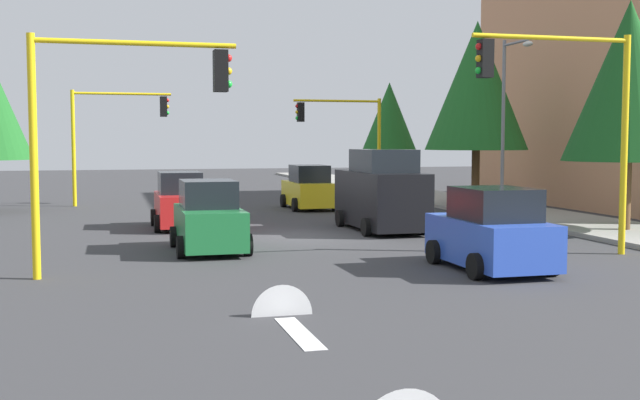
% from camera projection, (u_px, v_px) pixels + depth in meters
% --- Properties ---
extents(ground_plane, '(120.00, 120.00, 0.00)m').
position_uv_depth(ground_plane, '(301.00, 237.00, 25.27)').
color(ground_plane, '#353538').
extents(sidewalk_kerb, '(80.00, 4.00, 0.15)m').
position_uv_depth(sidewalk_kerb, '(518.00, 213.00, 32.78)').
color(sidewalk_kerb, gray).
rests_on(sidewalk_kerb, ground).
extents(lane_arrow_near, '(2.40, 1.10, 1.10)m').
position_uv_depth(lane_arrow_near, '(288.00, 322.00, 13.40)').
color(lane_arrow_near, silver).
rests_on(lane_arrow_near, ground).
extents(traffic_signal_far_right, '(0.36, 4.59, 5.41)m').
position_uv_depth(traffic_signal_far_right, '(114.00, 124.00, 37.01)').
color(traffic_signal_far_right, yellow).
rests_on(traffic_signal_far_right, ground).
extents(traffic_signal_far_left, '(0.36, 4.59, 5.21)m').
position_uv_depth(traffic_signal_far_left, '(344.00, 128.00, 39.92)').
color(traffic_signal_far_left, yellow).
rests_on(traffic_signal_far_left, ground).
extents(traffic_signal_near_left, '(0.36, 4.59, 5.88)m').
position_uv_depth(traffic_signal_near_left, '(567.00, 100.00, 20.64)').
color(traffic_signal_near_left, yellow).
rests_on(traffic_signal_near_left, ground).
extents(traffic_signal_near_right, '(0.36, 4.59, 5.42)m').
position_uv_depth(traffic_signal_near_right, '(119.00, 106.00, 17.74)').
color(traffic_signal_near_right, yellow).
rests_on(traffic_signal_near_right, ground).
extents(street_lamp_curbside, '(2.15, 0.28, 7.00)m').
position_uv_depth(street_lamp_curbside, '(508.00, 108.00, 30.78)').
color(street_lamp_curbside, slate).
rests_on(street_lamp_curbside, ground).
extents(tree_roadside_far, '(3.49, 3.49, 6.35)m').
position_uv_depth(tree_roadside_far, '(389.00, 121.00, 44.73)').
color(tree_roadside_far, brown).
rests_on(tree_roadside_far, ground).
extents(tree_roadside_mid, '(4.57, 4.57, 8.36)m').
position_uv_depth(tree_roadside_mid, '(477.00, 86.00, 35.12)').
color(tree_roadside_mid, brown).
rests_on(tree_roadside_mid, ground).
extents(tree_roadside_near, '(4.17, 4.17, 7.62)m').
position_uv_depth(tree_roadside_near, '(629.00, 81.00, 25.66)').
color(tree_roadside_near, brown).
rests_on(tree_roadside_near, ground).
extents(delivery_van_black, '(4.80, 2.22, 2.77)m').
position_uv_depth(delivery_van_black, '(381.00, 193.00, 26.89)').
color(delivery_van_black, black).
rests_on(delivery_van_black, ground).
extents(car_red, '(3.60, 1.94, 1.98)m').
position_uv_depth(car_red, '(180.00, 203.00, 27.64)').
color(car_red, red).
rests_on(car_red, ground).
extents(car_green, '(3.70, 1.97, 1.98)m').
position_uv_depth(car_green, '(209.00, 219.00, 21.93)').
color(car_green, '#1E7238').
rests_on(car_green, ground).
extents(car_blue, '(3.78, 2.09, 1.98)m').
position_uv_depth(car_blue, '(491.00, 233.00, 18.73)').
color(car_blue, blue).
rests_on(car_blue, ground).
extents(car_yellow, '(3.81, 1.98, 1.98)m').
position_uv_depth(car_yellow, '(309.00, 189.00, 35.32)').
color(car_yellow, yellow).
rests_on(car_yellow, ground).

